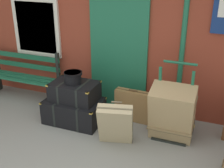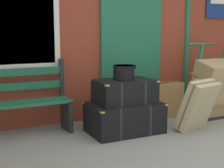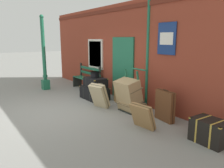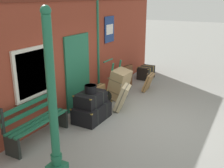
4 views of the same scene
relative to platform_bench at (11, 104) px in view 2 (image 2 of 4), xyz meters
The scene contains 9 objects.
brick_facade 2.32m from the platform_bench, 12.51° to the left, with size 10.40×0.35×3.20m.
platform_bench is the anchor object (origin of this frame).
steamer_trunk_base 1.56m from the platform_bench, 20.02° to the right, with size 1.01×0.65×0.43m.
steamer_trunk_middle 1.55m from the platform_bench, 18.73° to the right, with size 0.82×0.57×0.33m.
round_hatbox 1.59m from the platform_bench, 19.14° to the right, with size 0.32×0.31×0.20m.
porters_trolley 3.19m from the platform_bench, ahead, with size 0.71×0.57×1.20m.
large_brown_trunk 3.21m from the platform_bench, ahead, with size 0.70×0.63×0.96m.
suitcase_charcoal 2.58m from the platform_bench, 21.34° to the right, with size 0.61×0.55×0.75m.
suitcase_caramel 2.43m from the platform_bench, ahead, with size 0.66×0.20×0.61m.
Camera 2 is at (-2.73, -2.44, 1.44)m, focal length 54.60 mm.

